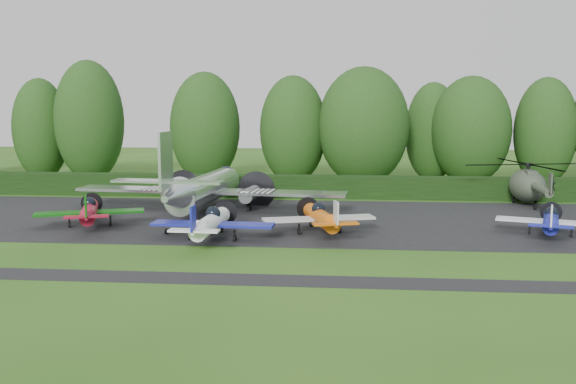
# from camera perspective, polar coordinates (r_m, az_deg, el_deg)

# --- Properties ---
(ground) EXTENTS (160.00, 160.00, 0.00)m
(ground) POSITION_cam_1_polar(r_m,az_deg,el_deg) (37.30, -0.51, -5.34)
(ground) COLOR #265417
(ground) RESTS_ON ground
(apron) EXTENTS (70.00, 18.00, 0.01)m
(apron) POSITION_cam_1_polar(r_m,az_deg,el_deg) (47.04, 0.68, -2.50)
(apron) COLOR black
(apron) RESTS_ON ground
(taxiway_verge) EXTENTS (70.00, 2.00, 0.00)m
(taxiway_verge) POSITION_cam_1_polar(r_m,az_deg,el_deg) (31.53, -1.58, -7.87)
(taxiway_verge) COLOR black
(taxiway_verge) RESTS_ON ground
(hedgerow) EXTENTS (90.00, 1.60, 2.00)m
(hedgerow) POSITION_cam_1_polar(r_m,az_deg,el_deg) (57.86, 1.52, -0.49)
(hedgerow) COLOR black
(hedgerow) RESTS_ON ground
(transport_plane) EXTENTS (21.72, 16.66, 6.96)m
(transport_plane) POSITION_cam_1_polar(r_m,az_deg,el_deg) (49.78, -7.42, 0.28)
(transport_plane) COLOR silver
(transport_plane) RESTS_ON ground
(light_plane_red) EXTENTS (7.34, 7.72, 2.82)m
(light_plane_red) POSITION_cam_1_polar(r_m,az_deg,el_deg) (46.02, -17.23, -1.63)
(light_plane_red) COLOR maroon
(light_plane_red) RESTS_ON ground
(light_plane_white) EXTENTS (7.69, 8.08, 2.95)m
(light_plane_white) POSITION_cam_1_polar(r_m,az_deg,el_deg) (39.77, -6.90, -2.74)
(light_plane_white) COLOR white
(light_plane_white) RESTS_ON ground
(light_plane_orange) EXTENTS (7.41, 7.79, 2.85)m
(light_plane_orange) POSITION_cam_1_polar(r_m,az_deg,el_deg) (41.67, 2.94, -2.25)
(light_plane_orange) COLOR #D9600C
(light_plane_orange) RESTS_ON ground
(light_plane_blue) EXTENTS (6.77, 7.12, 2.60)m
(light_plane_blue) POSITION_cam_1_polar(r_m,az_deg,el_deg) (44.41, 22.32, -2.34)
(light_plane_blue) COLOR #1B1FA2
(light_plane_blue) RESTS_ON ground
(helicopter) EXTENTS (10.90, 12.77, 3.51)m
(helicopter) POSITION_cam_1_polar(r_m,az_deg,el_deg) (57.18, 20.53, 0.79)
(helicopter) COLOR #374232
(helicopter) RESTS_ON ground
(tree_0) EXTENTS (6.99, 6.99, 11.28)m
(tree_0) POSITION_cam_1_polar(r_m,az_deg,el_deg) (67.22, 0.45, 5.54)
(tree_0) COLOR black
(tree_0) RESTS_ON ground
(tree_2) EXTENTS (7.32, 7.32, 12.98)m
(tree_2) POSITION_cam_1_polar(r_m,az_deg,el_deg) (72.40, -17.24, 6.03)
(tree_2) COLOR black
(tree_2) RESTS_ON ground
(tree_5) EXTENTS (5.87, 5.87, 10.66)m
(tree_5) POSITION_cam_1_polar(r_m,az_deg,el_deg) (71.15, 12.72, 5.23)
(tree_5) COLOR black
(tree_5) RESTS_ON ground
(tree_6) EXTENTS (6.00, 6.00, 11.11)m
(tree_6) POSITION_cam_1_polar(r_m,az_deg,el_deg) (75.41, -21.11, 5.21)
(tree_6) COLOR black
(tree_6) RESTS_ON ground
(tree_7) EXTENTS (8.21, 8.21, 11.22)m
(tree_7) POSITION_cam_1_polar(r_m,az_deg,el_deg) (69.25, 15.93, 5.28)
(tree_7) COLOR black
(tree_7) RESTS_ON ground
(tree_8) EXTENTS (6.22, 6.22, 11.06)m
(tree_8) POSITION_cam_1_polar(r_m,az_deg,el_deg) (70.71, 21.90, 4.99)
(tree_8) COLOR black
(tree_8) RESTS_ON ground
(tree_9) EXTENTS (7.37, 7.37, 11.69)m
(tree_9) POSITION_cam_1_polar(r_m,az_deg,el_deg) (68.50, -7.38, 5.69)
(tree_9) COLOR black
(tree_9) RESTS_ON ground
(tree_10) EXTENTS (9.30, 9.30, 12.12)m
(tree_10) POSITION_cam_1_polar(r_m,az_deg,el_deg) (66.16, 6.73, 5.81)
(tree_10) COLOR black
(tree_10) RESTS_ON ground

